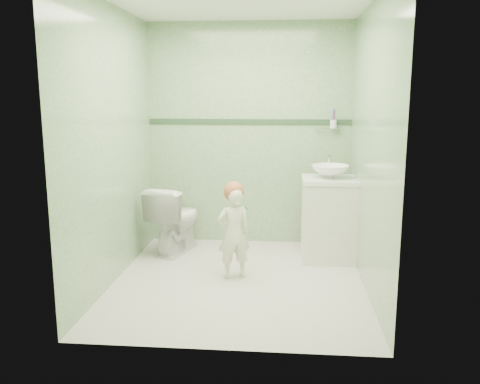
# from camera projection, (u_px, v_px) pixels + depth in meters

# --- Properties ---
(ground) EXTENTS (2.50, 2.50, 0.00)m
(ground) POSITION_uv_depth(u_px,v_px,m) (239.00, 281.00, 4.51)
(ground) COLOR beige
(ground) RESTS_ON ground
(room_shell) EXTENTS (2.50, 2.54, 2.40)m
(room_shell) POSITION_uv_depth(u_px,v_px,m) (238.00, 147.00, 4.28)
(room_shell) COLOR #76A172
(room_shell) RESTS_ON ground
(trim_stripe) EXTENTS (2.20, 0.02, 0.05)m
(trim_stripe) POSITION_uv_depth(u_px,v_px,m) (249.00, 121.00, 5.46)
(trim_stripe) COLOR #2A452B
(trim_stripe) RESTS_ON room_shell
(vanity) EXTENTS (0.52, 0.50, 0.80)m
(vanity) POSITION_uv_depth(u_px,v_px,m) (328.00, 220.00, 5.04)
(vanity) COLOR white
(vanity) RESTS_ON ground
(counter) EXTENTS (0.54, 0.52, 0.04)m
(counter) POSITION_uv_depth(u_px,v_px,m) (330.00, 180.00, 4.96)
(counter) COLOR white
(counter) RESTS_ON vanity
(basin) EXTENTS (0.37, 0.37, 0.13)m
(basin) POSITION_uv_depth(u_px,v_px,m) (330.00, 171.00, 4.95)
(basin) COLOR white
(basin) RESTS_ON counter
(faucet) EXTENTS (0.03, 0.13, 0.18)m
(faucet) POSITION_uv_depth(u_px,v_px,m) (329.00, 161.00, 5.11)
(faucet) COLOR silver
(faucet) RESTS_ON counter
(cup_holder) EXTENTS (0.26, 0.07, 0.21)m
(cup_holder) POSITION_uv_depth(u_px,v_px,m) (333.00, 124.00, 5.33)
(cup_holder) COLOR silver
(cup_holder) RESTS_ON room_shell
(toilet) EXTENTS (0.58, 0.78, 0.71)m
(toilet) POSITION_uv_depth(u_px,v_px,m) (175.00, 219.00, 5.28)
(toilet) COLOR white
(toilet) RESTS_ON ground
(toddler) EXTENTS (0.35, 0.29, 0.83)m
(toddler) POSITION_uv_depth(u_px,v_px,m) (234.00, 233.00, 4.52)
(toddler) COLOR white
(toddler) RESTS_ON ground
(hair_cap) EXTENTS (0.18, 0.18, 0.18)m
(hair_cap) POSITION_uv_depth(u_px,v_px,m) (234.00, 192.00, 4.47)
(hair_cap) COLOR #AA5F38
(hair_cap) RESTS_ON toddler
(teal_toothbrush) EXTENTS (0.10, 0.14, 0.08)m
(teal_toothbrush) POSITION_uv_depth(u_px,v_px,m) (245.00, 208.00, 4.37)
(teal_toothbrush) COLOR #099182
(teal_toothbrush) RESTS_ON toddler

